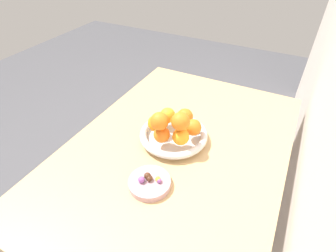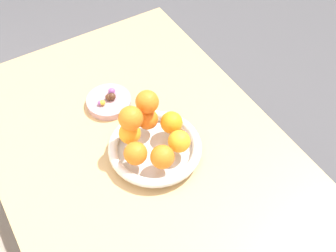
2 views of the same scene
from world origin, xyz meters
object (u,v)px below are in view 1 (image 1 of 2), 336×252
fruit_bowl (174,135)px  orange_6 (159,121)px  candy_ball_0 (149,179)px  orange_0 (156,123)px  candy_ball_1 (158,179)px  orange_2 (181,137)px  orange_4 (185,117)px  orange_7 (180,121)px  candy_ball_3 (147,176)px  candy_ball_2 (151,178)px  orange_5 (168,115)px  orange_3 (193,127)px  candy_ball_4 (159,181)px  orange_1 (162,135)px  candy_dish (149,182)px  dining_table (176,163)px  candy_ball_5 (141,180)px

fruit_bowl → orange_6: orange_6 is taller
fruit_bowl → candy_ball_0: (0.23, 0.03, 0.01)m
orange_6 → candy_ball_0: orange_6 is taller
candy_ball_0 → orange_0: bearing=-156.8°
candy_ball_0 → candy_ball_1: same height
orange_2 → candy_ball_1: 0.18m
fruit_bowl → orange_4: size_ratio=4.06×
orange_7 → candy_ball_3: (0.18, -0.03, -0.10)m
orange_7 → candy_ball_3: 0.21m
candy_ball_2 → orange_5: bearing=-163.3°
orange_3 → candy_ball_4: orange_3 is taller
fruit_bowl → orange_6: 0.13m
orange_3 → orange_5: 0.12m
orange_2 → orange_6: bearing=-70.5°
orange_1 → orange_5: 0.11m
orange_1 → candy_ball_1: orange_1 is taller
orange_5 → orange_7: bearing=46.8°
fruit_bowl → orange_1: bearing=-13.0°
orange_1 → orange_6: bearing=-40.8°
orange_0 → candy_ball_4: bearing=31.2°
orange_2 → orange_3: orange_3 is taller
orange_1 → candy_ball_3: 0.17m
orange_5 → orange_0: bearing=-13.8°
candy_ball_3 → candy_dish: bearing=49.2°
candy_dish → orange_4: (-0.29, -0.01, 0.06)m
candy_ball_1 → dining_table: bearing=-172.7°
dining_table → orange_2: (0.02, 0.02, 0.16)m
candy_ball_3 → orange_6: bearing=-166.1°
candy_ball_2 → candy_ball_5: 0.03m
dining_table → candy_ball_1: bearing=7.3°
orange_0 → candy_ball_5: size_ratio=2.97×
orange_6 → candy_ball_4: bearing=27.4°
orange_2 → orange_7: orange_7 is taller
orange_0 → orange_2: 0.12m
candy_ball_1 → candy_ball_4: candy_ball_1 is taller
candy_ball_0 → fruit_bowl: bearing=-173.5°
candy_ball_2 → candy_ball_3: (-0.00, -0.01, 0.00)m
orange_4 → orange_2: bearing=16.9°
orange_2 → orange_7: size_ratio=0.93×
candy_ball_0 → candy_ball_2: candy_ball_0 is taller
orange_2 → orange_0: bearing=-103.2°
orange_5 → orange_6: (0.12, 0.03, 0.06)m
orange_5 → candy_ball_1: 0.28m
candy_ball_3 → candy_ball_2: bearing=85.8°
orange_1 → candy_ball_2: size_ratio=3.67×
orange_7 → candy_dish: bearing=-5.9°
orange_2 → orange_3: bearing=164.5°
orange_4 → candy_ball_0: size_ratio=3.46×
orange_1 → orange_7: size_ratio=0.92×
orange_3 → candy_ball_2: bearing=-8.2°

